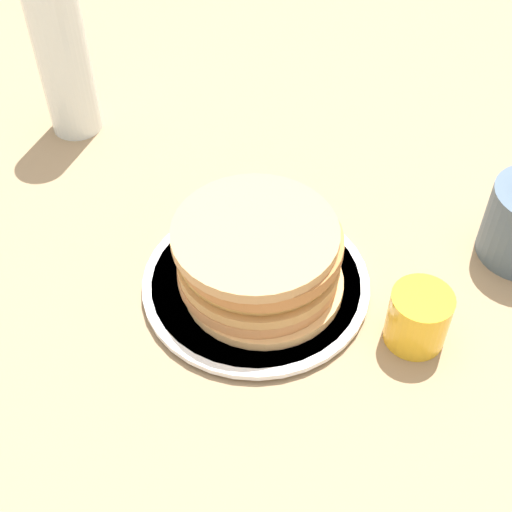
{
  "coord_description": "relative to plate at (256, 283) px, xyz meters",
  "views": [
    {
      "loc": [
        -0.19,
        -0.48,
        0.64
      ],
      "look_at": [
        0.03,
        0.01,
        0.05
      ],
      "focal_mm": 50.0,
      "sensor_mm": 36.0,
      "label": 1
    }
  ],
  "objects": [
    {
      "name": "ground_plane",
      "position": [
        -0.03,
        -0.01,
        -0.01
      ],
      "size": [
        4.0,
        4.0,
        0.0
      ],
      "primitive_type": "plane",
      "color": "#9E7F5B"
    },
    {
      "name": "juice_glass",
      "position": [
        0.13,
        -0.14,
        0.03
      ],
      "size": [
        0.07,
        0.07,
        0.07
      ],
      "color": "yellow",
      "rests_on": "ground_plane"
    },
    {
      "name": "plate",
      "position": [
        0.0,
        0.0,
        0.0
      ],
      "size": [
        0.27,
        0.27,
        0.01
      ],
      "color": "white",
      "rests_on": "ground_plane"
    },
    {
      "name": "pancake_stack",
      "position": [
        0.0,
        -0.0,
        0.05
      ],
      "size": [
        0.19,
        0.2,
        0.09
      ],
      "color": "#E5AD6B",
      "rests_on": "plate"
    },
    {
      "name": "water_bottle_near",
      "position": [
        -0.12,
        0.39,
        0.11
      ],
      "size": [
        0.07,
        0.07,
        0.25
      ],
      "color": "silver",
      "rests_on": "ground_plane"
    }
  ]
}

